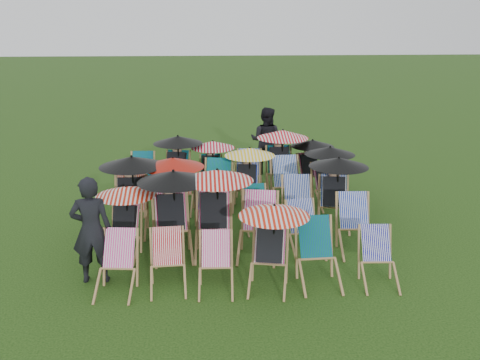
{
  "coord_description": "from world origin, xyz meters",
  "views": [
    {
      "loc": [
        -0.6,
        -9.52,
        3.9
      ],
      "look_at": [
        0.11,
        0.33,
        0.9
      ],
      "focal_mm": 40.0,
      "sensor_mm": 36.0,
      "label": 1
    }
  ],
  "objects": [
    {
      "name": "deckchair_21",
      "position": [
        0.34,
        1.32,
        0.67
      ],
      "size": [
        1.08,
        1.14,
        1.28
      ],
      "rotation": [
        0.0,
        0.0,
        -0.14
      ],
      "color": "#A47E4C",
      "rests_on": "ground"
    },
    {
      "name": "deckchair_14",
      "position": [
        -0.47,
        0.1,
        0.47
      ],
      "size": [
        0.7,
        0.92,
        0.94
      ],
      "rotation": [
        0.0,
        0.0,
        0.1
      ],
      "color": "#A47E4C",
      "rests_on": "ground"
    },
    {
      "name": "person_left",
      "position": [
        -2.3,
        -1.9,
        0.84
      ],
      "size": [
        0.63,
        0.43,
        1.68
      ],
      "primitive_type": "imported",
      "rotation": [
        0.0,
        0.0,
        3.19
      ],
      "color": "black",
      "rests_on": "ground"
    },
    {
      "name": "deckchair_8",
      "position": [
        -0.42,
        -0.98,
        0.77
      ],
      "size": [
        1.23,
        1.28,
        1.45
      ],
      "rotation": [
        0.0,
        0.0,
        -0.05
      ],
      "color": "#A47E4C",
      "rests_on": "ground"
    },
    {
      "name": "deckchair_22",
      "position": [
        1.2,
        1.28,
        0.51
      ],
      "size": [
        0.74,
        0.99,
        1.03
      ],
      "rotation": [
        0.0,
        0.0,
        0.06
      ],
      "color": "#A47E4C",
      "rests_on": "ground"
    },
    {
      "name": "deckchair_28",
      "position": [
        1.21,
        2.41,
        0.75
      ],
      "size": [
        1.2,
        1.25,
        1.42
      ],
      "rotation": [
        0.0,
        0.0,
        -0.04
      ],
      "color": "#A47E4C",
      "rests_on": "ground"
    },
    {
      "name": "deckchair_10",
      "position": [
        1.12,
        -1.13,
        0.43
      ],
      "size": [
        0.67,
        0.86,
        0.86
      ],
      "rotation": [
        0.0,
        0.0,
        0.13
      ],
      "color": "#A47E4C",
      "rests_on": "ground"
    },
    {
      "name": "deckchair_15",
      "position": [
        0.42,
        0.01,
        0.41
      ],
      "size": [
        0.63,
        0.81,
        0.81
      ],
      "rotation": [
        0.0,
        0.0,
        0.13
      ],
      "color": "#A47E4C",
      "rests_on": "ground"
    },
    {
      "name": "deckchair_27",
      "position": [
        0.47,
        2.33,
        0.47
      ],
      "size": [
        0.7,
        0.92,
        0.94
      ],
      "rotation": [
        0.0,
        0.0,
        -0.09
      ],
      "color": "#A47E4C",
      "rests_on": "ground"
    },
    {
      "name": "deckchair_24",
      "position": [
        -2.02,
        2.4,
        0.46
      ],
      "size": [
        0.65,
        0.87,
        0.91
      ],
      "rotation": [
        0.0,
        0.0,
        -0.05
      ],
      "color": "#A47E4C",
      "rests_on": "ground"
    },
    {
      "name": "deckchair_1",
      "position": [
        -1.16,
        -2.22,
        0.42
      ],
      "size": [
        0.6,
        0.81,
        0.84
      ],
      "rotation": [
        0.0,
        0.0,
        0.06
      ],
      "color": "#A47E4C",
      "rests_on": "ground"
    },
    {
      "name": "person_rear",
      "position": [
        1.04,
        3.87,
        0.87
      ],
      "size": [
        1.04,
        0.95,
        1.73
      ],
      "primitive_type": "imported",
      "rotation": [
        0.0,
        0.0,
        2.71
      ],
      "color": "black",
      "rests_on": "ground"
    },
    {
      "name": "deckchair_18",
      "position": [
        -2.12,
        1.2,
        0.51
      ],
      "size": [
        0.71,
        0.96,
        1.02
      ],
      "rotation": [
        0.0,
        0.0,
        0.04
      ],
      "color": "#A47E4C",
      "rests_on": "ground"
    },
    {
      "name": "ground",
      "position": [
        0.0,
        0.0,
        0.0
      ],
      "size": [
        100.0,
        100.0,
        0.0
      ],
      "primitive_type": "plane",
      "color": "black",
      "rests_on": "ground"
    },
    {
      "name": "deckchair_13",
      "position": [
        -1.2,
        0.11,
        0.74
      ],
      "size": [
        1.18,
        1.26,
        1.4
      ],
      "rotation": [
        0.0,
        0.0,
        0.1
      ],
      "color": "#A47E4C",
      "rests_on": "ground"
    },
    {
      "name": "deckchair_11",
      "position": [
        2.01,
        -1.12,
        0.48
      ],
      "size": [
        0.67,
        0.91,
        0.96
      ],
      "rotation": [
        0.0,
        0.0,
        -0.04
      ],
      "color": "#A47E4C",
      "rests_on": "ground"
    },
    {
      "name": "deckchair_17",
      "position": [
        1.93,
        0.08,
        0.71
      ],
      "size": [
        1.14,
        1.21,
        1.35
      ],
      "rotation": [
        0.0,
        0.0,
        -0.17
      ],
      "color": "#A47E4C",
      "rests_on": "ground"
    },
    {
      "name": "deckchair_4",
      "position": [
        1.11,
        -2.24,
        0.48
      ],
      "size": [
        0.66,
        0.9,
        0.95
      ],
      "rotation": [
        0.0,
        0.0,
        0.04
      ],
      "color": "#A47E4C",
      "rests_on": "ground"
    },
    {
      "name": "deckchair_20",
      "position": [
        -0.33,
        1.24,
        0.5
      ],
      "size": [
        0.82,
        1.03,
        1.01
      ],
      "rotation": [
        0.0,
        0.0,
        -0.18
      ],
      "color": "#A47E4C",
      "rests_on": "ground"
    },
    {
      "name": "deckchair_12",
      "position": [
        -1.97,
        0.09,
        0.76
      ],
      "size": [
        1.22,
        1.26,
        1.44
      ],
      "rotation": [
        0.0,
        0.0,
        -0.0
      ],
      "color": "#A47E4C",
      "rests_on": "ground"
    },
    {
      "name": "deckchair_0",
      "position": [
        -1.9,
        -2.28,
        0.43
      ],
      "size": [
        0.66,
        0.86,
        0.87
      ],
      "rotation": [
        0.0,
        0.0,
        -0.11
      ],
      "color": "#A47E4C",
      "rests_on": "ground"
    },
    {
      "name": "deckchair_25",
      "position": [
        -1.22,
        2.36,
        0.7
      ],
      "size": [
        1.13,
        1.2,
        1.34
      ],
      "rotation": [
        0.0,
        0.0,
        -0.21
      ],
      "color": "#A47E4C",
      "rests_on": "ground"
    },
    {
      "name": "deckchair_29",
      "position": [
        1.93,
        2.35,
        0.63
      ],
      "size": [
        1.01,
        1.09,
        1.19
      ],
      "rotation": [
        0.0,
        0.0,
        0.16
      ],
      "color": "#A47E4C",
      "rests_on": "ground"
    },
    {
      "name": "deckchair_23",
      "position": [
        2.08,
        1.29,
        0.67
      ],
      "size": [
        1.08,
        1.16,
        1.28
      ],
      "rotation": [
        0.0,
        0.0,
        0.17
      ],
      "color": "#A47E4C",
      "rests_on": "ground"
    },
    {
      "name": "deckchair_2",
      "position": [
        -0.44,
        -2.32,
        0.41
      ],
      "size": [
        0.57,
        0.78,
        0.82
      ],
      "rotation": [
        0.0,
        0.0,
        -0.04
      ],
      "color": "#A47E4C",
      "rests_on": "ground"
    },
    {
      "name": "deckchair_9",
      "position": [
        0.31,
        -1.16,
        0.52
      ],
      "size": [
        0.85,
        1.06,
        1.03
      ],
      "rotation": [
        0.0,
        0.0,
        -0.19
      ],
      "color": "#A47E4C",
      "rests_on": "ground"
    },
    {
      "name": "deckchair_7",
      "position": [
        -1.13,
        -1.0,
        0.77
      ],
      "size": [
        1.23,
        1.31,
        1.45
      ],
      "rotation": [
        0.0,
        0.0,
        0.11
      ],
      "color": "#A47E4C",
      "rests_on": "ground"
    },
    {
      "name": "deckchair_16",
      "position": [
        1.22,
        0.02,
        0.48
      ],
      "size": [
        0.66,
        0.91,
        0.96
      ],
      "rotation": [
        0.0,
        0.0,
        -0.03
      ],
      "color": "#A47E4C",
      "rests_on": "ground"
    },
    {
      "name": "deckchair_5",
      "position": [
        2.02,
        -2.32,
        0.42
      ],
      "size": [
        0.59,
        0.8,
        0.83
      ],
      "rotation": [
        0.0,
        0.0,
        -0.05
      ],
      "color": "#A47E4C",
      "rests_on": "ground"
    },
    {
      "name": "deckchair_3",
      "position": [
        0.37,
        -2.26,
        0.67
      ],
      "size": [
        1.06,
        1.14,
        1.26
      ],
      "rotation": [
        0.0,
        0.0,
        -0.21
      ],
      "color": "#A47E4C",
      "rests_on": "ground"
    },
    {
      "name": "deckchair_19",
      "position": [
        -1.09,
        1.13,
        0.44
      ],
      "size": [
        0.67,
        0.87,
        0.88
      ],
      "rotation": [
        0.0,
        0.0,
        -0.11
      ],
      "color": "#A47E4C",
      "rests_on": "ground"
    },
    {
      "name": "deckchair_6",
      "position": [
        -1.95,
        -0.99,
        0.64
      ],
      "size": [
        1.02,
        1.08,
        1.21
      ],
      "rotation": [
        0.0,
        0.0,
        -0.13
      ],
      "color": "#A47E4C",
      "rests_on": "ground"
    },
    {
      "name": "deckchair_26",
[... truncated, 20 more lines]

